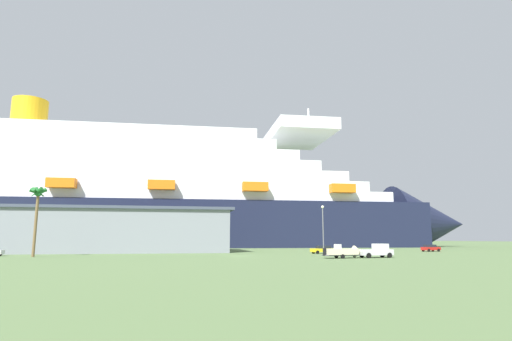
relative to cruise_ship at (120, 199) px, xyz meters
The scene contains 9 objects.
ground_plane 53.23m from the cruise_ship, 58.94° to the right, with size 600.00×600.00×0.00m, color #567042.
cruise_ship is the anchor object (origin of this frame).
terminal_building 46.62m from the cruise_ship, 85.14° to the right, with size 50.76×27.79×9.55m.
pickup_truck 97.21m from the cruise_ship, 61.11° to the right, with size 5.71×2.56×2.20m.
small_boat_on_trailer 94.98m from the cruise_ship, 64.21° to the right, with size 7.22×2.37×2.15m.
palm_tree 69.07m from the cruise_ship, 96.33° to the right, with size 3.01×2.74×11.74m.
street_lamp 83.65m from the cruise_ship, 58.98° to the right, with size 0.56×0.56×9.21m.
parked_car_red_hatchback 96.26m from the cruise_ship, 38.89° to the right, with size 4.59×2.47×1.58m.
parked_car_yellow_taxi 81.15m from the cruise_ship, 55.85° to the right, with size 4.83×2.35×1.58m.
Camera 1 is at (-14.01, -71.47, 3.09)m, focal length 29.08 mm.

